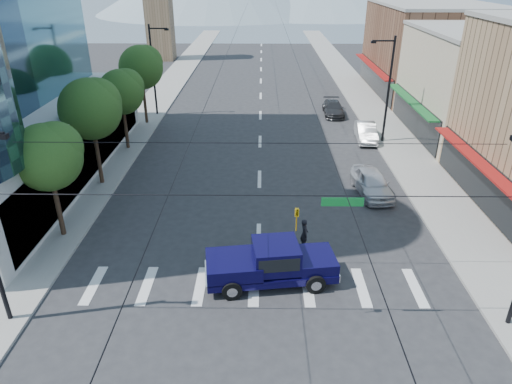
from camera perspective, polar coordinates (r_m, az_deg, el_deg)
ground at (r=21.39m, az=0.21°, el=-14.20°), size 160.00×160.00×0.00m
sidewalk_left at (r=59.20m, az=-11.38°, el=12.28°), size 4.00×120.00×0.15m
sidewalk_right at (r=59.14m, az=12.57°, el=12.16°), size 4.00×120.00×0.15m
shop_mid at (r=45.88m, az=26.98°, el=11.69°), size 12.00×14.00×9.00m
shop_far at (r=60.33m, az=20.81°, el=16.20°), size 12.00×18.00×10.00m
tree_near at (r=26.55m, az=-24.35°, el=4.30°), size 3.65×3.64×6.71m
tree_midnear at (r=32.51m, az=-19.76°, el=9.97°), size 4.09×4.09×7.52m
tree_midfar at (r=39.08m, az=-16.32°, el=12.09°), size 3.65×3.64×6.71m
tree_far at (r=45.55m, az=-14.01°, el=15.05°), size 4.09×4.09×7.52m
signal_rig at (r=17.85m, az=0.83°, el=-4.91°), size 21.80×0.20×9.00m
lamp_pole_nw at (r=48.35m, az=-12.62°, el=15.01°), size 2.00×0.25×9.00m
lamp_pole_ne at (r=40.69m, az=16.11°, el=12.58°), size 2.00×0.25×9.00m
pickup_truck at (r=22.22m, az=1.82°, el=-8.81°), size 6.58×3.11×2.15m
pedestrian at (r=25.05m, az=6.08°, el=-5.20°), size 0.44×0.65×1.74m
parked_car_near at (r=31.75m, az=14.27°, el=1.15°), size 2.44×5.07×1.67m
parked_car_mid at (r=41.93m, az=13.58°, el=7.30°), size 1.94×4.75×1.53m
parked_car_far at (r=48.91m, az=9.64°, el=10.27°), size 2.07×4.87×1.40m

